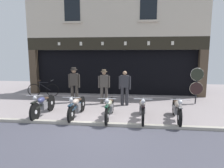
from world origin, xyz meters
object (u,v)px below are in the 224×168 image
at_px(motorcycle_center, 110,108).
at_px(shopkeeper_center, 104,85).
at_px(salesman_left, 74,83).
at_px(leaning_bicycle, 43,90).
at_px(advert_board_near, 82,63).
at_px(tyre_sign_pole, 197,82).
at_px(motorcycle_center_right, 142,108).
at_px(motorcycle_right, 177,109).
at_px(motorcycle_center_left, 77,106).
at_px(salesman_right, 125,86).
at_px(motorcycle_left, 43,105).

bearing_deg(motorcycle_center, shopkeeper_center, -76.10).
bearing_deg(salesman_left, leaning_bicycle, -34.40).
bearing_deg(advert_board_near, tyre_sign_pole, -17.45).
bearing_deg(advert_board_near, leaning_bicycle, -150.72).
relative_size(motorcycle_center_right, motorcycle_right, 1.01).
distance_m(motorcycle_right, tyre_sign_pole, 3.05).
relative_size(motorcycle_center_left, motorcycle_right, 1.02).
bearing_deg(tyre_sign_pole, salesman_right, -168.72).
bearing_deg(motorcycle_center_right, motorcycle_right, -178.23).
distance_m(shopkeeper_center, tyre_sign_pole, 4.40).
distance_m(motorcycle_left, advert_board_near, 4.76).
height_order(motorcycle_left, advert_board_near, advert_board_near).
bearing_deg(leaning_bicycle, motorcycle_left, 18.41).
relative_size(motorcycle_center_left, advert_board_near, 2.12).
height_order(motorcycle_left, leaning_bicycle, leaning_bicycle).
height_order(tyre_sign_pole, leaning_bicycle, tyre_sign_pole).
distance_m(motorcycle_center_left, motorcycle_center, 1.25).
relative_size(salesman_left, advert_board_near, 1.78).
bearing_deg(shopkeeper_center, motorcycle_right, 133.75).
bearing_deg(tyre_sign_pole, salesman_left, -175.96).
xyz_separation_m(motorcycle_left, motorcycle_center, (2.58, -0.06, -0.01)).
xyz_separation_m(shopkeeper_center, advert_board_near, (-1.68, 2.38, 0.95)).
height_order(advert_board_near, leaning_bicycle, advert_board_near).
bearing_deg(motorcycle_left, motorcycle_right, 179.76).
bearing_deg(salesman_left, advert_board_near, -91.29).
relative_size(motorcycle_left, motorcycle_center, 0.97).
xyz_separation_m(salesman_right, tyre_sign_pole, (3.37, 0.67, 0.17)).
bearing_deg(motorcycle_center, advert_board_near, -64.18).
height_order(tyre_sign_pole, advert_board_near, advert_board_near).
xyz_separation_m(motorcycle_right, tyre_sign_pole, (1.41, 2.63, 0.62)).
relative_size(motorcycle_center, salesman_left, 1.20).
height_order(motorcycle_center_left, motorcycle_center_right, motorcycle_center_right).
relative_size(motorcycle_center_left, tyre_sign_pole, 1.19).
height_order(motorcycle_center_left, motorcycle_right, motorcycle_right).
relative_size(motorcycle_left, tyre_sign_pole, 1.17).
height_order(motorcycle_left, motorcycle_center_left, motorcycle_left).
xyz_separation_m(motorcycle_left, shopkeeper_center, (2.03, 2.15, 0.47)).
bearing_deg(advert_board_near, motorcycle_left, -94.52).
distance_m(motorcycle_left, salesman_left, 2.34).
height_order(motorcycle_left, motorcycle_right, motorcycle_left).
relative_size(motorcycle_center, salesman_right, 1.30).
xyz_separation_m(salesman_left, tyre_sign_pole, (5.86, 0.41, 0.09)).
bearing_deg(shopkeeper_center, tyre_sign_pole, 175.97).
bearing_deg(salesman_right, shopkeeper_center, -5.17).
xyz_separation_m(salesman_left, advert_board_near, (-0.19, 2.31, 0.89)).
bearing_deg(tyre_sign_pole, motorcycle_center, -144.94).
bearing_deg(advert_board_near, salesman_left, -85.26).
height_order(motorcycle_center_right, motorcycle_right, motorcycle_center_right).
bearing_deg(motorcycle_right, salesman_left, -22.48).
distance_m(motorcycle_right, advert_board_near, 6.63).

